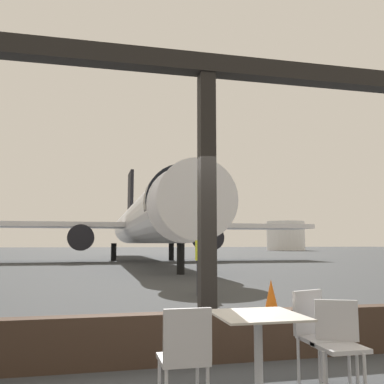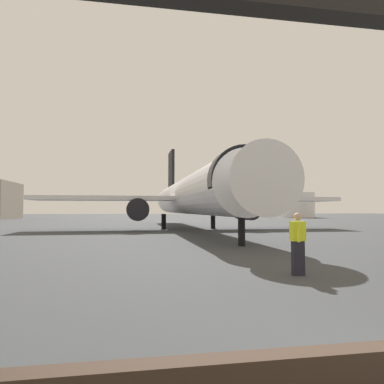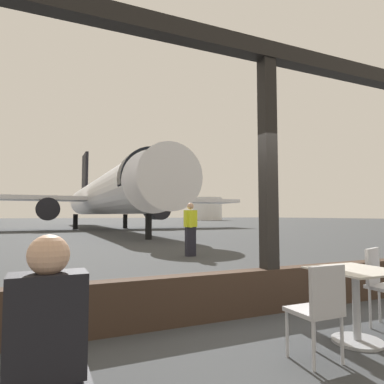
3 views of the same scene
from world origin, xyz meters
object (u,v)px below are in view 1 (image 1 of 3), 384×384
Objects in this scene: airplane at (146,222)px; traffic_cone at (271,299)px; ground_crew_worker at (203,262)px; dining_table at (258,350)px; cafe_chair_window_left at (316,329)px; cafe_chair_window_right at (185,351)px; fuel_storage_tank at (286,236)px; cafe_chair_aisle_left at (339,338)px.

airplane is 51.18× the size of traffic_cone.
dining_table is at bearing -100.44° from ground_crew_worker.
airplane is 22.55m from ground_crew_worker.
traffic_cone is at bearing -82.32° from ground_crew_worker.
cafe_chair_window_left is 1.05× the size of cafe_chair_window_right.
airplane reaches higher than fuel_storage_tank.
fuel_storage_tank is at bearing 53.67° from airplane.
traffic_cone is at bearing -90.98° from airplane.
fuel_storage_tank is at bearing 64.63° from traffic_cone.
airplane is 56.35m from fuel_storage_tank.
cafe_chair_window_left is 4.02m from traffic_cone.
ground_crew_worker is (2.14, 7.85, 0.37)m from cafe_chair_window_right.
ground_crew_worker is 76.02m from fuel_storage_tank.
cafe_chair_window_right is 0.51× the size of ground_crew_worker.
cafe_chair_aisle_left is 1.22× the size of traffic_cone.
traffic_cone is (1.88, 4.08, -0.10)m from dining_table.
ground_crew_worker reaches higher than cafe_chair_window_right.
cafe_chair_window_right is at bearing -174.16° from cafe_chair_aisle_left.
dining_table is at bearing -161.73° from cafe_chair_window_left.
cafe_chair_window_left reaches higher than cafe_chair_aisle_left.
ground_crew_worker is at bearing 79.56° from dining_table.
ground_crew_worker reaches higher than traffic_cone.
cafe_chair_window_left is at bearing -114.96° from fuel_storage_tank.
cafe_chair_aisle_left is at bearing -94.68° from ground_crew_worker.
fuel_storage_tank is (33.82, 71.34, 2.55)m from traffic_cone.
dining_table is 4.49m from traffic_cone.
cafe_chair_aisle_left is at bearing -6.25° from dining_table.
fuel_storage_tank is at bearing 63.17° from ground_crew_worker.
cafe_chair_aisle_left is 30.26m from airplane.
ground_crew_worker is 3.61m from traffic_cone.
airplane is 26.10m from traffic_cone.
cafe_chair_window_right is 1.25× the size of traffic_cone.
airplane is at bearing 89.02° from traffic_cone.
cafe_chair_window_right is 84.01m from fuel_storage_tank.
cafe_chair_window_left reaches higher than dining_table.
dining_table is at bearing -114.71° from traffic_cone.
traffic_cone is (1.17, 3.85, -0.22)m from cafe_chair_window_left.
cafe_chair_window_left is 82.96m from fuel_storage_tank.
airplane is at bearing 87.06° from cafe_chair_aisle_left.
cafe_chair_window_left is 0.54× the size of ground_crew_worker.
cafe_chair_window_right is 1.52m from cafe_chair_aisle_left.
traffic_cone is (-0.44, -25.95, -2.77)m from airplane.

